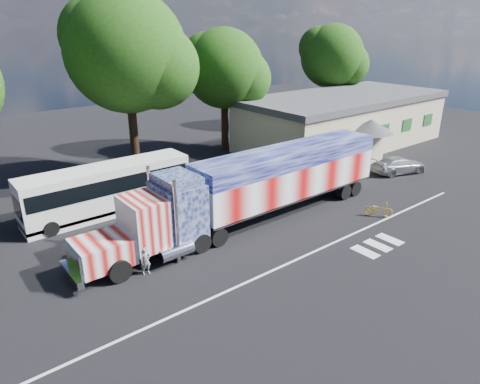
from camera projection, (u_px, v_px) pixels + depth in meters
ground at (271, 235)px, 25.90m from camera, size 100.00×100.00×0.00m
lane_markings at (338, 251)px, 24.14m from camera, size 30.00×2.67×0.01m
semi_truck at (258, 185)px, 27.04m from camera, size 22.01×3.48×4.69m
coach_bus at (108, 189)px, 28.52m from camera, size 11.19×2.61×3.26m
hall_building at (343, 120)px, 44.38m from camera, size 22.40×12.80×5.20m
parked_car at (399, 165)px, 36.49m from camera, size 5.14×3.35×1.39m
woman at (145, 261)px, 21.65m from camera, size 0.58×0.40×1.52m
bicycle at (379, 209)px, 28.29m from camera, size 1.66×1.86×0.98m
tree_ne_a at (225, 69)px, 40.82m from camera, size 7.93×7.56×11.73m
tree_far_ne at (333, 57)px, 50.58m from camera, size 7.80×7.43×12.09m
tree_n_mid at (129, 53)px, 32.86m from camera, size 9.79×9.32×14.59m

